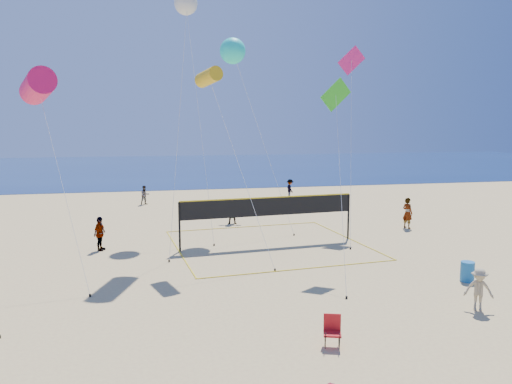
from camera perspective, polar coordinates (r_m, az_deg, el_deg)
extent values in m
cube|color=navy|center=(72.16, -9.25, 2.82)|extent=(140.00, 50.00, 0.03)
imported|color=tan|center=(18.61, 24.12, -10.13)|extent=(1.07, 0.95, 1.44)
imported|color=gray|center=(25.84, -17.42, -4.57)|extent=(0.76, 1.07, 1.69)
imported|color=gray|center=(31.21, -2.74, -2.25)|extent=(1.48, 0.67, 1.54)
imported|color=gray|center=(31.17, 16.93, -2.31)|extent=(0.67, 0.79, 1.85)
imported|color=gray|center=(39.46, -12.59, -0.35)|extent=(0.86, 0.77, 1.46)
imported|color=gray|center=(41.67, 3.91, 0.35)|extent=(0.62, 1.06, 1.61)
cube|color=#B51418|center=(14.69, 8.72, -15.72)|extent=(0.60, 0.57, 0.05)
cube|color=#B51418|center=(14.76, 8.70, -14.47)|extent=(0.48, 0.19, 0.49)
cylinder|color=black|center=(14.59, 7.94, -16.64)|extent=(0.10, 0.25, 0.63)
cylinder|color=black|center=(14.91, 7.89, -16.07)|extent=(0.10, 0.25, 0.63)
cylinder|color=black|center=(14.61, 9.53, -16.64)|extent=(0.10, 0.25, 0.63)
cylinder|color=black|center=(14.93, 9.45, -16.07)|extent=(0.10, 0.25, 0.63)
cylinder|color=#185FA0|center=(21.76, 23.01, -8.37)|extent=(0.70, 0.70, 0.80)
cylinder|color=black|center=(24.68, -8.74, -3.98)|extent=(0.10, 0.10, 2.45)
cylinder|color=black|center=(27.55, 10.51, -2.78)|extent=(0.10, 0.10, 2.45)
cube|color=black|center=(25.61, 1.43, -1.71)|extent=(9.14, 0.93, 0.92)
cube|color=yellow|center=(25.53, 1.44, -0.63)|extent=(9.14, 0.94, 0.06)
cube|color=yellow|center=(21.87, 5.34, -8.75)|extent=(9.34, 0.98, 0.02)
cube|color=yellow|center=(30.28, -1.39, -4.02)|extent=(9.34, 0.98, 0.02)
cylinder|color=#D81255|center=(22.12, -23.69, 11.01)|extent=(1.92, 2.80, 1.42)
cylinder|color=silver|center=(20.37, -21.23, 0.65)|extent=(2.07, 3.37, 7.67)
cylinder|color=black|center=(19.44, -18.44, -11.15)|extent=(0.08, 0.08, 0.10)
cylinder|color=silver|center=(24.27, -8.74, 8.85)|extent=(1.43, 3.83, 13.31)
cylinder|color=black|center=(23.18, -9.90, -7.76)|extent=(0.08, 0.08, 0.10)
cylinder|color=gold|center=(23.29, -5.43, 12.95)|extent=(1.20, 1.76, 0.89)
cylinder|color=silver|center=(21.95, -1.75, 2.48)|extent=(2.41, 3.07, 8.28)
cylinder|color=black|center=(21.53, 2.18, -8.88)|extent=(0.08, 0.08, 0.10)
cube|color=green|center=(22.73, 9.10, 10.92)|extent=(1.52, 0.26, 1.52)
cylinder|color=silver|center=(20.25, 9.64, 0.73)|extent=(1.35, 5.07, 7.46)
cylinder|color=black|center=(18.57, 10.31, -11.77)|extent=(0.08, 0.08, 0.10)
cube|color=#DD1F78|center=(31.11, 10.86, 14.55)|extent=(1.77, 0.26, 1.74)
cylinder|color=silver|center=(27.83, 10.80, 5.15)|extent=(2.19, 5.79, 9.90)
cylinder|color=black|center=(25.49, 10.74, -6.35)|extent=(0.08, 0.08, 0.10)
sphere|color=silver|center=(31.90, -8.02, 20.58)|extent=(1.48, 1.48, 1.39)
cylinder|color=silver|center=(28.10, -6.54, 8.70)|extent=(0.80, 6.13, 13.27)
cylinder|color=black|center=(25.85, -4.81, -6.03)|extent=(0.08, 0.08, 0.10)
sphere|color=#1CDECA|center=(30.06, -2.68, 15.81)|extent=(1.84, 1.84, 1.50)
cylinder|color=silver|center=(28.57, 0.79, 5.82)|extent=(2.95, 3.06, 10.36)
cylinder|color=black|center=(28.13, 4.37, -4.88)|extent=(0.08, 0.08, 0.10)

